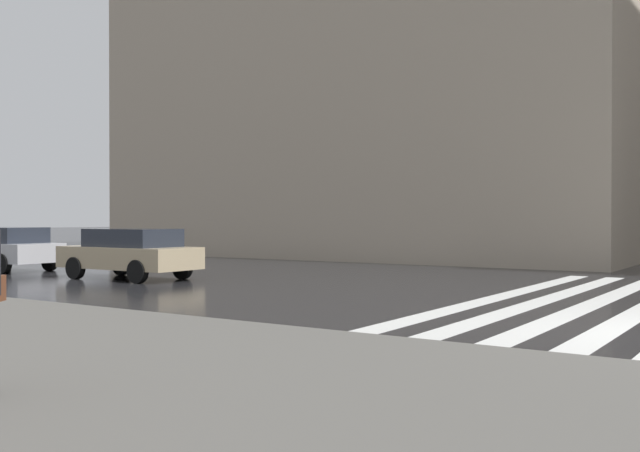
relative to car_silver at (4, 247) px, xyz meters
The scene contains 3 objects.
haussmann_block_mid 21.31m from the car_silver, 14.71° to the right, with size 17.83×23.24×18.84m.
car_silver is the anchor object (origin of this frame).
car_champagne 5.90m from the car_silver, 90.00° to the right, with size 1.85×4.10×1.41m.
Camera 1 is at (-11.61, -1.48, 1.71)m, focal length 41.10 mm.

